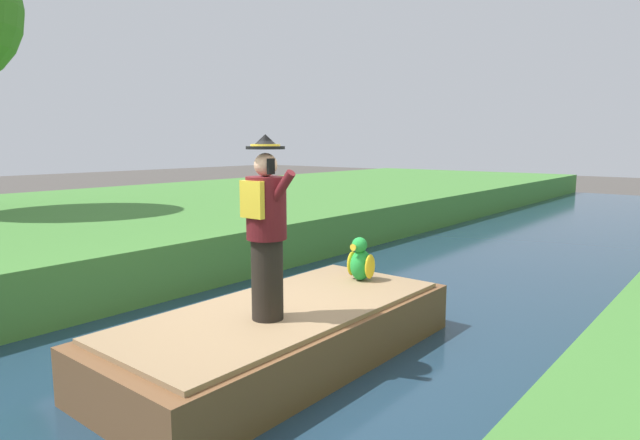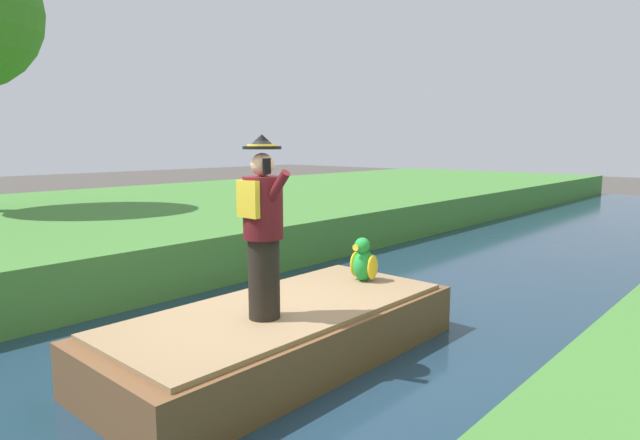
% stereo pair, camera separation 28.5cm
% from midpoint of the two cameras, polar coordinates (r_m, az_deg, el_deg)
% --- Properties ---
extents(ground_plane, '(80.00, 80.00, 0.00)m').
position_cam_midpoint_polar(ground_plane, '(6.05, -3.84, -15.95)').
color(ground_plane, '#4C4742').
extents(canal_water, '(5.77, 48.00, 0.10)m').
position_cam_midpoint_polar(canal_water, '(6.03, -3.84, -15.52)').
color(canal_water, '#1E384C').
rests_on(canal_water, ground).
extents(grass_bank_near, '(10.84, 48.00, 0.95)m').
position_cam_midpoint_polar(grass_bank_near, '(13.02, -30.29, -1.75)').
color(grass_bank_near, '#478438').
rests_on(grass_bank_near, ground).
extents(boat, '(1.80, 4.20, 0.61)m').
position_cam_midpoint_polar(boat, '(6.02, -2.59, -11.95)').
color(boat, brown).
rests_on(boat, canal_water).
extents(person_pirate, '(0.61, 0.42, 1.85)m').
position_cam_midpoint_polar(person_pirate, '(5.33, -4.57, -0.88)').
color(person_pirate, black).
rests_on(person_pirate, boat).
extents(parrot_plush, '(0.36, 0.34, 0.57)m').
position_cam_midpoint_polar(parrot_plush, '(6.93, 5.84, -4.50)').
color(parrot_plush, green).
rests_on(parrot_plush, boat).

